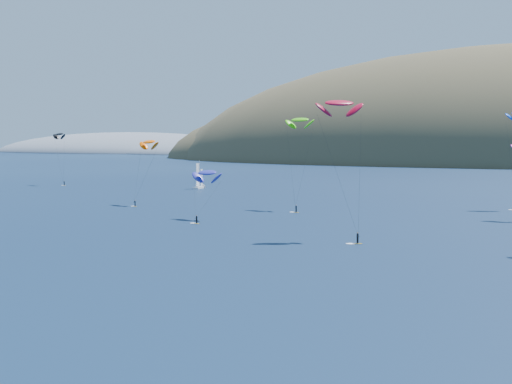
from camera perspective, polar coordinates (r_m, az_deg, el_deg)
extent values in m
ellipsoid|color=#3D3526|center=(663.91, 6.49, 2.06)|extent=(340.00, 240.00, 120.00)
ellipsoid|color=slate|center=(965.04, -10.16, 2.96)|extent=(400.00, 240.00, 60.00)
ellipsoid|color=slate|center=(859.78, -3.83, 2.91)|extent=(240.00, 180.00, 44.00)
cube|color=silver|center=(271.68, -4.58, 0.34)|extent=(3.09, 7.71, 0.90)
cylinder|color=silver|center=(271.81, -4.54, 1.45)|extent=(0.14, 0.14, 10.49)
cube|color=gold|center=(203.49, -9.65, -1.15)|extent=(1.37, 0.82, 0.07)
cylinder|color=black|center=(203.41, -9.65, -0.92)|extent=(0.31, 0.31, 1.41)
sphere|color=#8C6047|center=(203.34, -9.66, -0.69)|extent=(0.24, 0.24, 0.24)
ellipsoid|color=#F85A00|center=(208.88, -8.54, 3.99)|extent=(8.25, 5.90, 4.18)
cube|color=gold|center=(184.89, 3.23, -1.64)|extent=(1.50, 0.60, 0.08)
cylinder|color=black|center=(184.79, 3.23, -1.36)|extent=(0.34, 0.34, 1.56)
sphere|color=#8C6047|center=(184.71, 3.23, -1.08)|extent=(0.26, 0.26, 0.26)
ellipsoid|color=#44CC0D|center=(194.09, 3.53, 5.79)|extent=(8.42, 4.68, 4.48)
cube|color=gold|center=(131.87, 8.12, -4.12)|extent=(1.63, 1.18, 0.09)
cylinder|color=black|center=(131.72, 8.13, -3.69)|extent=(0.38, 0.38, 1.72)
sphere|color=#8C6047|center=(131.59, 8.13, -3.26)|extent=(0.29, 0.29, 0.29)
ellipsoid|color=#AA0A27|center=(137.40, 6.67, 7.09)|extent=(9.46, 7.64, 4.80)
cube|color=gold|center=(161.35, -4.77, -2.54)|extent=(1.49, 0.72, 0.08)
cylinder|color=black|center=(161.25, -4.77, -2.22)|extent=(0.34, 0.34, 1.53)
sphere|color=#8C6047|center=(161.15, -4.77, -1.90)|extent=(0.26, 0.26, 0.26)
ellipsoid|color=#252898|center=(169.85, -3.93, 1.56)|extent=(8.82, 5.50, 4.57)
cube|color=gold|center=(298.50, -15.09, 0.51)|extent=(1.48, 0.81, 0.08)
cylinder|color=black|center=(298.44, -15.09, 0.68)|extent=(0.33, 0.33, 1.52)
sphere|color=#8C6047|center=(298.39, -15.10, 0.85)|extent=(0.25, 0.25, 0.25)
ellipsoid|color=black|center=(302.70, -15.46, 4.49)|extent=(7.71, 5.23, 3.94)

